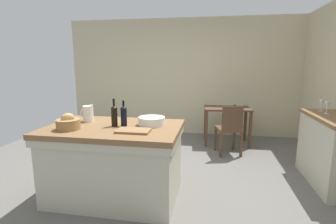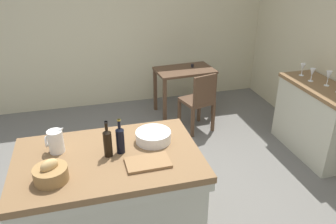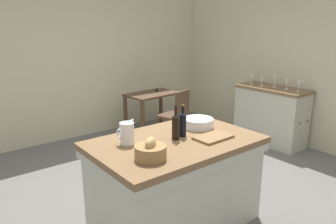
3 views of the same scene
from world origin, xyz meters
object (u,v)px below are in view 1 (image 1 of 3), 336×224
at_px(writing_desk, 227,114).
at_px(bread_basket, 68,124).
at_px(wash_bowl, 152,121).
at_px(wine_glass_far_right, 322,103).
at_px(island_table, 115,159).
at_px(wine_bottle_amber, 114,115).
at_px(pitcher, 88,113).
at_px(cutting_board, 133,131).
at_px(wine_glass_right, 327,105).
at_px(side_cabinet, 332,151).
at_px(wine_bottle_dark, 124,115).
at_px(wooden_chair, 230,128).

distance_m(writing_desk, bread_basket, 3.21).
bearing_deg(wash_bowl, writing_desk, 65.74).
xyz_separation_m(wash_bowl, wine_glass_far_right, (2.25, 1.06, 0.11)).
distance_m(island_table, writing_desk, 2.77).
xyz_separation_m(wash_bowl, wine_bottle_amber, (-0.42, -0.13, 0.08)).
height_order(pitcher, bread_basket, pitcher).
bearing_deg(island_table, wine_glass_far_right, 24.09).
bearing_deg(cutting_board, wine_glass_right, 26.56).
bearing_deg(side_cabinet, writing_desk, 128.91).
distance_m(writing_desk, wine_bottle_dark, 2.71).
relative_size(wash_bowl, bread_basket, 1.24).
height_order(island_table, cutting_board, cutting_board).
height_order(pitcher, wash_bowl, pitcher).
height_order(side_cabinet, wash_bowl, wash_bowl).
bearing_deg(writing_desk, wine_glass_right, -48.26).
xyz_separation_m(wooden_chair, cutting_board, (-1.14, -1.92, 0.41)).
bearing_deg(wine_bottle_amber, pitcher, 157.30).
bearing_deg(bread_basket, side_cabinet, 17.81).
relative_size(writing_desk, wash_bowl, 2.95).
bearing_deg(side_cabinet, wooden_chair, 143.51).
height_order(bread_basket, wine_bottle_amber, wine_bottle_amber).
xyz_separation_m(side_cabinet, wooden_chair, (-1.26, 0.93, 0.02)).
distance_m(bread_basket, wine_bottle_dark, 0.62).
bearing_deg(writing_desk, cutting_board, -113.70).
xyz_separation_m(side_cabinet, cutting_board, (-2.40, -0.99, 0.43)).
bearing_deg(bread_basket, writing_desk, 54.17).
distance_m(writing_desk, wine_bottle_amber, 2.78).
bearing_deg(wine_glass_right, bread_basket, -158.78).
xyz_separation_m(wine_bottle_amber, wine_glass_right, (2.66, 0.98, 0.03)).
height_order(pitcher, wine_bottle_amber, wine_bottle_amber).
bearing_deg(wine_glass_right, pitcher, -165.44).
distance_m(pitcher, wine_glass_far_right, 3.25).
xyz_separation_m(pitcher, wash_bowl, (0.84, -0.05, -0.05)).
height_order(wine_bottle_amber, wine_glass_right, wine_bottle_amber).
relative_size(island_table, bread_basket, 6.07).
height_order(wooden_chair, wash_bowl, wash_bowl).
distance_m(island_table, wine_bottle_dark, 0.55).
relative_size(side_cabinet, wine_bottle_amber, 3.66).
relative_size(wooden_chair, bread_basket, 3.50).
bearing_deg(wine_bottle_dark, island_table, -165.06).
bearing_deg(island_table, pitcher, 156.07).
height_order(side_cabinet, wine_glass_far_right, wine_glass_far_right).
height_order(wooden_chair, wine_bottle_dark, wine_bottle_dark).
distance_m(island_table, wine_glass_far_right, 2.99).
bearing_deg(writing_desk, wine_bottle_amber, -121.03).
bearing_deg(wooden_chair, writing_desk, 91.37).
bearing_deg(wooden_chair, island_table, -130.07).
bearing_deg(wine_bottle_amber, wine_bottle_dark, 13.12).
xyz_separation_m(writing_desk, wine_bottle_dark, (-1.31, -2.34, 0.39)).
xyz_separation_m(wine_bottle_dark, wine_glass_right, (2.55, 0.95, 0.04)).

